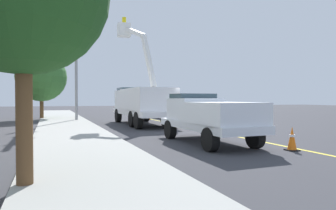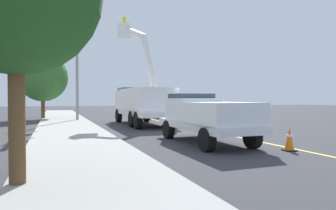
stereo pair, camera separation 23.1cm
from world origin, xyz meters
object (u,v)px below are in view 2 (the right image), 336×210
object	(u,v)px
utility_bucket_truck	(142,102)
service_pickup_truck	(206,116)
traffic_signal_mast	(79,54)
passing_minivan	(170,108)
traffic_cone_mid_front	(149,115)
traffic_cone_leading	(289,139)

from	to	relation	value
utility_bucket_truck	service_pickup_truck	distance (m)	9.58
utility_bucket_truck	traffic_signal_mast	xyz separation A→B (m)	(2.81, 4.29, 3.56)
passing_minivan	traffic_cone_mid_front	world-z (taller)	passing_minivan
traffic_cone_mid_front	service_pickup_truck	bearing A→B (deg)	178.02
passing_minivan	service_pickup_truck	bearing A→B (deg)	169.60
passing_minivan	traffic_cone_leading	xyz separation A→B (m)	(-18.33, 0.80, -0.55)
service_pickup_truck	traffic_cone_mid_front	size ratio (longest dim) A/B	6.75
passing_minivan	traffic_cone_mid_front	distance (m)	3.11
traffic_cone_leading	traffic_cone_mid_front	world-z (taller)	same
traffic_cone_leading	passing_minivan	bearing A→B (deg)	-2.51
service_pickup_truck	passing_minivan	distance (m)	16.09
utility_bucket_truck	traffic_cone_leading	size ratio (longest dim) A/B	9.83
traffic_cone_mid_front	utility_bucket_truck	bearing A→B (deg)	162.15
service_pickup_truck	traffic_cone_mid_front	distance (m)	13.99
service_pickup_truck	traffic_signal_mast	distance (m)	14.01
utility_bucket_truck	passing_minivan	world-z (taller)	utility_bucket_truck
passing_minivan	utility_bucket_truck	bearing A→B (deg)	148.56
utility_bucket_truck	traffic_cone_mid_front	size ratio (longest dim) A/B	9.82
utility_bucket_truck	traffic_signal_mast	world-z (taller)	traffic_signal_mast
utility_bucket_truck	passing_minivan	size ratio (longest dim) A/B	1.69
service_pickup_truck	utility_bucket_truck	bearing A→B (deg)	5.69
service_pickup_truck	traffic_cone_leading	bearing A→B (deg)	-139.91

